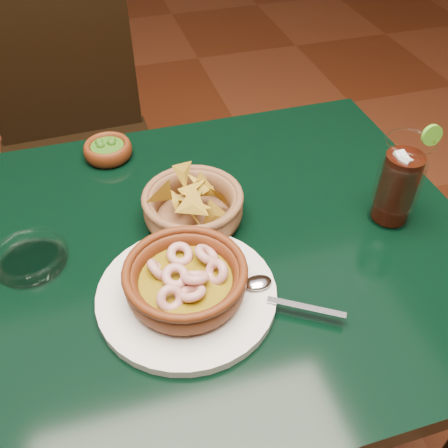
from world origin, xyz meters
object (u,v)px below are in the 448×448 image
object	(u,v)px
dining_chair	(78,145)
cola_drink	(399,182)
dining_table	(149,294)
chip_basket	(193,206)
shrimp_plate	(186,284)

from	to	relation	value
dining_chair	cola_drink	size ratio (longest dim) A/B	5.10
dining_table	chip_basket	xyz separation A→B (m)	(0.11, 0.07, 0.13)
dining_chair	chip_basket	size ratio (longest dim) A/B	4.55
shrimp_plate	dining_chair	bearing A→B (deg)	100.42
dining_table	cola_drink	size ratio (longest dim) A/B	6.22
dining_chair	cola_drink	bearing A→B (deg)	-53.07
dining_table	shrimp_plate	bearing A→B (deg)	-63.62
dining_chair	shrimp_plate	world-z (taller)	dining_chair
cola_drink	dining_table	bearing A→B (deg)	176.46
dining_table	chip_basket	world-z (taller)	chip_basket
cola_drink	dining_chair	bearing A→B (deg)	126.93
shrimp_plate	cola_drink	world-z (taller)	cola_drink
chip_basket	cola_drink	xyz separation A→B (m)	(0.35, -0.10, 0.05)
shrimp_plate	chip_basket	size ratio (longest dim) A/B	1.68
chip_basket	cola_drink	distance (m)	0.37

